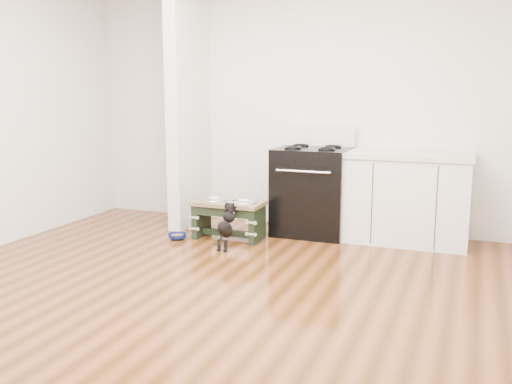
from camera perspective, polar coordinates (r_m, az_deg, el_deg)
name	(u,v)px	position (r m, az deg, el deg)	size (l,w,h in m)	color
ground	(200,298)	(4.34, -5.61, -10.47)	(5.00, 5.00, 0.00)	#43240C
room_shell	(196,76)	(4.06, -6.02, 11.44)	(5.00, 5.00, 5.00)	silver
partition_wall	(189,105)	(6.47, -6.72, 8.60)	(0.15, 0.80, 2.70)	silver
oven_range	(312,190)	(6.08, 5.67, 0.24)	(0.76, 0.69, 1.14)	black
cabinet_run	(407,198)	(5.92, 14.88, -0.58)	(1.24, 0.64, 0.91)	silver
dog_feeder	(229,212)	(5.87, -2.77, -2.03)	(0.72, 0.39, 0.41)	black
puppy	(227,224)	(5.54, -2.95, -3.23)	(0.13, 0.37, 0.44)	black
floor_bowl	(177,236)	(5.95, -7.88, -4.43)	(0.24, 0.24, 0.06)	#0C1957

